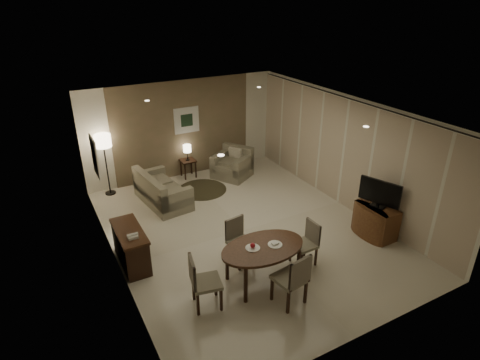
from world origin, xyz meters
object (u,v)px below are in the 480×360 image
chair_right (304,244)px  sofa (162,188)px  console_desk (131,247)px  tv_cabinet (376,220)px  armchair (232,163)px  dining_table (262,264)px  chair_near (289,278)px  floor_lamp (106,165)px  chair_far (241,242)px  side_table (188,168)px  chair_left (207,282)px

chair_right → sofa: (-1.57, 3.69, -0.04)m
console_desk → tv_cabinet: bearing=-17.1°
armchair → chair_right: bearing=-40.5°
dining_table → chair_near: bearing=-81.0°
dining_table → armchair: bearing=69.3°
dining_table → chair_near: 0.70m
floor_lamp → dining_table: bearing=-71.2°
console_desk → chair_near: chair_near is taller
chair_far → side_table: size_ratio=1.77×
sofa → floor_lamp: 1.61m
console_desk → chair_far: chair_far is taller
chair_left → chair_right: bearing=-73.5°
tv_cabinet → chair_left: 4.10m
console_desk → floor_lamp: size_ratio=0.74×
tv_cabinet → chair_far: 3.07m
chair_near → console_desk: bearing=-57.4°
dining_table → side_table: (0.53, 4.90, -0.11)m
sofa → armchair: armchair is taller
console_desk → sofa: sofa is taller
console_desk → chair_right: bearing=-28.5°
side_table → dining_table: bearing=-96.2°
side_table → chair_left: bearing=-108.5°
dining_table → side_table: bearing=83.8°
floor_lamp → chair_far: bearing=-69.3°
chair_right → floor_lamp: (-2.64, 4.83, 0.37)m
chair_left → side_table: chair_left is taller
sofa → tv_cabinet: bearing=-142.6°
chair_left → side_table: bearing=-6.4°
dining_table → floor_lamp: bearing=108.8°
chair_left → armchair: size_ratio=1.03×
tv_cabinet → chair_far: (-3.02, 0.52, 0.10)m
dining_table → chair_near: (0.11, -0.68, 0.13)m
chair_right → tv_cabinet: bearing=90.9°
chair_near → sofa: bearing=-89.7°
chair_left → floor_lamp: floor_lamp is taller
chair_right → side_table: chair_right is taller
chair_near → side_table: (0.43, 5.58, -0.24)m
console_desk → chair_right: 3.31m
armchair → side_table: bearing=-150.0°
chair_right → side_table: size_ratio=1.70×
dining_table → floor_lamp: 5.19m
chair_far → chair_right: 1.20m
chair_far → chair_left: chair_left is taller
console_desk → dining_table: bearing=-40.3°
console_desk → chair_left: bearing=-65.3°
dining_table → armchair: armchair is taller
chair_near → side_table: 5.60m
chair_left → floor_lamp: bearing=18.1°
side_table → floor_lamp: size_ratio=0.32×
chair_right → chair_left: bearing=-87.0°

